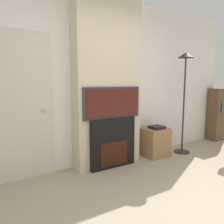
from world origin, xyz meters
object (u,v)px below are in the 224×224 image
at_px(floor_lamp, 185,78).
at_px(media_stand, 155,142).
at_px(fireplace, 112,143).
at_px(bookshelf, 217,114).
at_px(television, 112,103).

relative_size(floor_lamp, media_stand, 3.33).
xyz_separation_m(fireplace, bookshelf, (2.96, 0.13, 0.21)).
bearing_deg(floor_lamp, television, 176.43).
xyz_separation_m(television, floor_lamp, (1.53, -0.10, 0.39)).
distance_m(television, media_stand, 1.22).
relative_size(floor_lamp, bookshelf, 1.57).
relative_size(television, media_stand, 1.76).
height_order(television, floor_lamp, floor_lamp).
xyz_separation_m(television, media_stand, (0.95, 0.03, -0.77)).
bearing_deg(bookshelf, fireplace, -177.47).
xyz_separation_m(fireplace, media_stand, (0.95, 0.03, -0.13)).
relative_size(fireplace, floor_lamp, 0.42).
height_order(floor_lamp, media_stand, floor_lamp).
bearing_deg(media_stand, fireplace, -178.07).
bearing_deg(fireplace, television, -90.00).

